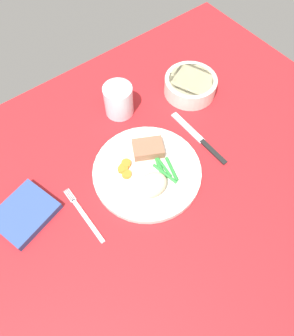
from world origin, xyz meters
The scene contains 11 objects.
dining_table centered at (0.00, 0.00, 1.00)cm, with size 120.00×90.00×2.00cm.
dinner_plate centered at (-0.90, 1.59, 2.80)cm, with size 26.72×26.72×1.60cm, color white.
meat_portion centered at (2.70, 5.80, 4.84)cm, with size 7.52×5.38×2.47cm, color #936047.
mashed_potatoes centered at (-3.31, -3.22, 5.78)cm, with size 7.78×5.77×4.37cm, color beige.
carrot_slices centered at (-5.08, 5.05, 4.10)cm, with size 4.05×4.86×1.10cm.
green_beans centered at (2.62, -0.89, 3.97)cm, with size 5.01×10.21×0.85cm.
fork centered at (-19.26, 1.34, 2.20)cm, with size 1.44×16.60×0.40cm.
knife centered at (16.49, 1.31, 2.20)cm, with size 1.70×20.50×0.64cm.
water_glass centered at (5.30, 22.21, 5.74)cm, with size 7.82×7.82×8.81cm.
salad_bowl centered at (25.62, 15.78, 4.82)cm, with size 14.75×14.75×5.00cm.
napkin centered at (-29.85, 9.91, 2.97)cm, with size 13.04×11.12×1.94cm, color #334C8C.
Camera 1 is at (-24.53, -29.08, 70.62)cm, focal length 33.86 mm.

